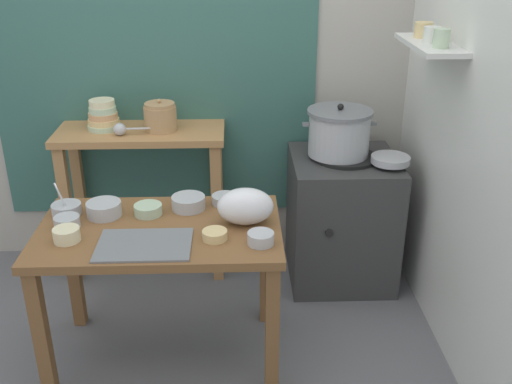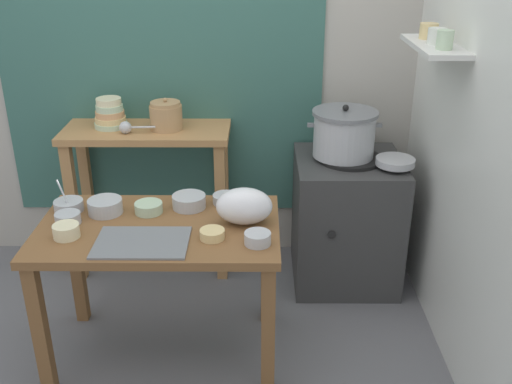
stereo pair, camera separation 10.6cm
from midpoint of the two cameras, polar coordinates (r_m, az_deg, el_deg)
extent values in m
plane|color=slate|center=(3.12, -6.88, -14.82)|extent=(9.00, 9.00, 0.00)
cube|color=#B2ADA3|center=(3.58, -4.21, 13.56)|extent=(4.40, 0.10, 2.60)
cube|color=#38665B|center=(3.54, -8.47, 14.07)|extent=(1.90, 0.02, 2.10)
cube|color=silver|center=(2.87, 21.50, 9.32)|extent=(0.10, 3.20, 2.60)
cube|color=silver|center=(2.98, 17.89, 13.28)|extent=(0.20, 0.56, 0.02)
cylinder|color=#B7D1AD|center=(2.83, 18.86, 13.76)|extent=(0.07, 0.07, 0.08)
cylinder|color=silver|center=(2.96, 18.10, 14.13)|extent=(0.09, 0.09, 0.07)
cylinder|color=#E5C684|center=(3.09, 17.34, 14.64)|extent=(0.09, 0.09, 0.07)
cube|color=brown|center=(2.72, -8.31, -3.59)|extent=(1.10, 0.66, 0.04)
cube|color=brown|center=(2.80, -19.09, -12.62)|extent=(0.06, 0.06, 0.68)
cube|color=brown|center=(2.65, 2.35, -13.40)|extent=(0.06, 0.06, 0.68)
cube|color=brown|center=(3.24, -16.06, -6.77)|extent=(0.06, 0.06, 0.68)
cube|color=brown|center=(3.11, 2.03, -7.10)|extent=(0.06, 0.06, 0.68)
cube|color=#B27F4C|center=(3.46, -9.71, 5.72)|extent=(0.96, 0.40, 0.04)
cube|color=#B27F4C|center=(3.59, -16.37, -2.01)|extent=(0.06, 0.06, 0.86)
cube|color=#B27F4C|center=(3.45, -2.53, -2.13)|extent=(0.06, 0.06, 0.86)
cube|color=#B27F4C|center=(3.85, -15.20, -0.04)|extent=(0.06, 0.06, 0.86)
cube|color=#B27F4C|center=(3.72, -2.32, -0.07)|extent=(0.06, 0.06, 0.86)
cube|color=#383838|center=(3.53, 9.53, -2.72)|extent=(0.60, 0.60, 0.76)
cylinder|color=black|center=(3.37, 9.98, 3.20)|extent=(0.36, 0.36, 0.02)
cylinder|color=black|center=(3.21, 8.28, -4.08)|extent=(0.04, 0.02, 0.04)
cylinder|color=#B7BABF|center=(3.34, 9.40, 5.42)|extent=(0.34, 0.34, 0.24)
cylinder|color=slate|center=(3.30, 9.56, 7.56)|extent=(0.36, 0.36, 0.02)
sphere|color=black|center=(3.29, 9.59, 8.02)|extent=(0.04, 0.04, 0.04)
cube|color=slate|center=(3.30, 6.23, 6.46)|extent=(0.04, 0.02, 0.02)
cube|color=slate|center=(3.36, 12.67, 6.32)|extent=(0.04, 0.02, 0.02)
cylinder|color=tan|center=(3.41, -7.80, 7.17)|extent=(0.18, 0.18, 0.14)
cylinder|color=tan|center=(3.39, -7.88, 8.46)|extent=(0.17, 0.17, 0.02)
sphere|color=tan|center=(3.39, -7.90, 8.82)|extent=(0.02, 0.02, 0.02)
cylinder|color=#B7D1AD|center=(3.52, -13.00, 6.37)|extent=(0.19, 0.19, 0.03)
cylinder|color=#E5C684|center=(3.51, -13.05, 6.86)|extent=(0.18, 0.18, 0.03)
cylinder|color=tan|center=(3.50, -13.10, 7.39)|extent=(0.16, 0.16, 0.04)
cylinder|color=#B7D1AD|center=(3.49, -13.15, 7.94)|extent=(0.15, 0.15, 0.04)
cylinder|color=beige|center=(3.48, -13.21, 8.52)|extent=(0.14, 0.14, 0.04)
sphere|color=#B7BABF|center=(3.38, -11.64, 6.12)|extent=(0.07, 0.07, 0.07)
cylinder|color=#B7BABF|center=(3.37, -9.11, 6.22)|extent=(0.23, 0.03, 0.01)
cube|color=slate|center=(2.57, -9.82, -4.85)|extent=(0.40, 0.28, 0.01)
ellipsoid|color=white|center=(2.67, -0.01, -1.38)|extent=(0.26, 0.16, 0.17)
cylinder|color=#B7BABF|center=(3.30, 14.22, 2.86)|extent=(0.21, 0.21, 0.04)
cylinder|color=#B7BABF|center=(2.93, -16.67, -1.28)|extent=(0.14, 0.14, 0.05)
cylinder|color=#BFB28C|center=(2.93, -16.72, -0.93)|extent=(0.12, 0.12, 0.01)
cylinder|color=#B7BABF|center=(2.90, -17.05, -0.42)|extent=(0.08, 0.05, 0.16)
cylinder|color=#B7BABF|center=(2.85, -5.44, -0.92)|extent=(0.16, 0.16, 0.06)
cylinder|color=brown|center=(2.84, -5.46, -0.45)|extent=(0.14, 0.14, 0.01)
cylinder|color=#B7BABF|center=(2.86, -13.35, -1.37)|extent=(0.16, 0.16, 0.07)
cylinder|color=beige|center=(2.85, -13.41, -0.85)|extent=(0.14, 0.14, 0.01)
cylinder|color=beige|center=(2.69, -16.80, -3.64)|extent=(0.11, 0.11, 0.06)
cylinder|color=#BFB28C|center=(2.68, -16.86, -3.18)|extent=(0.10, 0.10, 0.01)
cylinder|color=#B7BABF|center=(2.89, -1.90, -0.68)|extent=(0.13, 0.13, 0.04)
cylinder|color=maroon|center=(2.88, -1.90, -0.39)|extent=(0.11, 0.11, 0.01)
cylinder|color=#B7BABF|center=(2.52, 1.36, -4.51)|extent=(0.12, 0.12, 0.05)
cylinder|color=#BFB28C|center=(2.51, 1.36, -4.11)|extent=(0.10, 0.10, 0.01)
cylinder|color=#B7D1AD|center=(2.83, -9.29, -1.52)|extent=(0.13, 0.13, 0.05)
cylinder|color=brown|center=(2.82, -9.32, -1.17)|extent=(0.11, 0.11, 0.01)
cylinder|color=#E5C684|center=(2.57, -3.07, -4.10)|extent=(0.11, 0.11, 0.04)
cylinder|color=#337238|center=(2.56, -3.08, -3.81)|extent=(0.09, 0.09, 0.01)
cylinder|color=#B7BABF|center=(2.81, -16.71, -2.47)|extent=(0.12, 0.12, 0.05)
cylinder|color=beige|center=(2.80, -16.75, -2.10)|extent=(0.10, 0.10, 0.01)
camera|label=1|loc=(0.05, -88.91, 0.49)|focal=41.37mm
camera|label=2|loc=(0.05, 91.09, -0.49)|focal=41.37mm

